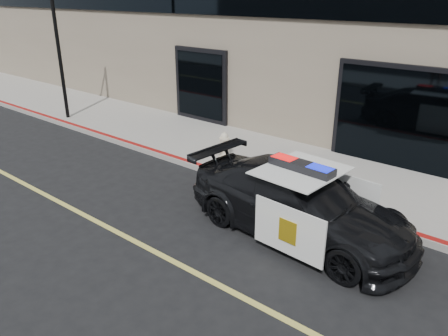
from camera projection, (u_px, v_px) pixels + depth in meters
The scene contains 5 objects.
ground at pixel (285, 320), 6.56m from camera, with size 120.00×120.00×0.00m, color black.
sidewalk_n at pixel (405, 197), 10.28m from camera, with size 60.00×3.50×0.15m, color gray.
police_car at pixel (299, 203), 8.63m from camera, with size 2.59×5.04×1.57m.
fire_hydrant at pixel (224, 146), 12.40m from camera, with size 0.34×0.48×0.76m.
street_light at pixel (57, 48), 15.54m from camera, with size 0.13×1.18×4.65m.
Camera 1 is at (2.60, -4.61, 4.59)m, focal length 35.00 mm.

